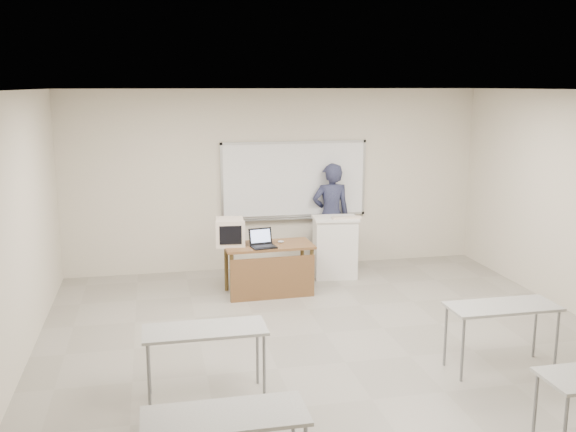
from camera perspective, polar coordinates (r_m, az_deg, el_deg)
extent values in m
cube|color=gray|center=(7.41, 5.14, -12.87)|extent=(7.00, 8.00, 0.01)
cube|color=white|center=(10.78, 0.56, 3.27)|extent=(2.40, 0.03, 1.20)
cube|color=#B7BABC|center=(10.70, 0.58, 6.55)|extent=(2.48, 0.04, 0.04)
cube|color=#B7BABC|center=(10.88, 0.56, 0.03)|extent=(2.48, 0.04, 0.04)
cube|color=#B7BABC|center=(10.58, -5.90, 3.05)|extent=(0.04, 0.04, 1.28)
cube|color=#B7BABC|center=(11.10, 6.73, 3.43)|extent=(0.04, 0.04, 1.28)
cube|color=#B7BABC|center=(10.85, 0.62, -0.22)|extent=(2.16, 0.07, 0.02)
cube|color=#A8A8A2|center=(6.39, -7.41, -10.00)|extent=(1.20, 0.50, 0.03)
cylinder|color=slate|center=(6.34, -12.27, -13.97)|extent=(0.03, 0.03, 0.70)
cylinder|color=slate|center=(6.42, -2.13, -13.37)|extent=(0.03, 0.03, 0.70)
cylinder|color=slate|center=(6.71, -12.28, -12.51)|extent=(0.03, 0.03, 0.70)
cylinder|color=slate|center=(6.78, -2.74, -11.97)|extent=(0.03, 0.03, 0.70)
cube|color=#A8A8A2|center=(7.35, 18.55, -7.63)|extent=(1.20, 0.50, 0.03)
cylinder|color=slate|center=(7.06, 15.26, -11.41)|extent=(0.03, 0.03, 0.70)
cylinder|color=slate|center=(7.60, 22.77, -10.22)|extent=(0.03, 0.03, 0.70)
cylinder|color=slate|center=(7.38, 13.83, -10.28)|extent=(0.03, 0.03, 0.70)
cylinder|color=slate|center=(7.91, 21.12, -9.25)|extent=(0.03, 0.03, 0.70)
cube|color=#A8A8A2|center=(4.86, -5.63, -17.29)|extent=(1.20, 0.50, 0.03)
cylinder|color=slate|center=(6.05, 21.10, -15.84)|extent=(0.03, 0.03, 0.70)
cube|color=brown|center=(9.47, -1.76, -2.64)|extent=(1.31, 0.65, 0.04)
cube|color=brown|center=(9.29, -1.40, -5.58)|extent=(1.24, 0.03, 0.63)
cylinder|color=#4C3B1B|center=(9.23, -5.08, -5.47)|extent=(0.06, 0.06, 0.71)
cylinder|color=#4C3B1B|center=(9.44, 2.10, -5.05)|extent=(0.06, 0.06, 0.71)
cylinder|color=#4C3B1B|center=(9.74, -5.47, -4.57)|extent=(0.06, 0.06, 0.71)
cylinder|color=#4C3B1B|center=(9.94, 1.35, -4.19)|extent=(0.06, 0.06, 0.71)
cube|color=white|center=(10.37, 4.19, -2.88)|extent=(0.66, 0.47, 0.95)
cube|color=white|center=(10.26, 4.23, -0.22)|extent=(0.70, 0.51, 0.04)
cube|color=beige|center=(9.49, -5.20, -1.37)|extent=(0.40, 0.42, 0.38)
cube|color=beige|center=(9.27, -5.03, -1.68)|extent=(0.42, 0.04, 0.40)
cube|color=black|center=(9.24, -5.01, -1.71)|extent=(0.32, 0.01, 0.27)
cube|color=black|center=(9.28, -2.17, -2.76)|extent=(0.35, 0.25, 0.02)
cube|color=black|center=(9.26, -2.16, -2.70)|extent=(0.28, 0.15, 0.01)
cube|color=black|center=(9.40, -2.34, -1.78)|extent=(0.35, 0.07, 0.24)
cube|color=#A2B7F1|center=(9.39, -2.33, -1.78)|extent=(0.29, 0.05, 0.18)
ellipsoid|color=#B7BBC0|center=(9.55, -0.63, -2.29)|extent=(0.11, 0.09, 0.04)
cube|color=beige|center=(10.18, 5.23, -0.14)|extent=(0.47, 0.19, 0.03)
imported|color=black|center=(10.91, 3.83, 0.08)|extent=(0.65, 0.44, 1.78)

